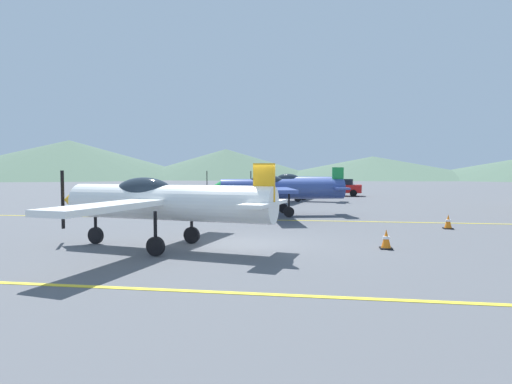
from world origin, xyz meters
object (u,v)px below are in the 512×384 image
Objects in this scene: traffic_cone_front at (386,239)px; airplane_near at (161,201)px; airplane_mid at (277,188)px; car_sedan at (339,187)px; airplane_far at (295,183)px; traffic_cone_side at (448,222)px.

airplane_near is at bearing -172.25° from traffic_cone_front.
airplane_mid reaches higher than traffic_cone_front.
car_sedan is 7.61× the size of traffic_cone_front.
airplane_mid and airplane_far have the same top height.
traffic_cone_side is (7.01, -15.15, -1.14)m from airplane_far.
airplane_mid is 14.36× the size of traffic_cone_front.
traffic_cone_front is at bearing -65.33° from airplane_mid.
traffic_cone_side is at bearing 30.26° from airplane_near.
traffic_cone_side is (7.35, -4.21, -1.14)m from airplane_mid.
airplane_mid is 1.89× the size of car_sedan.
airplane_mid is at bearing -91.79° from airplane_far.
traffic_cone_front is (0.05, -27.33, -0.56)m from car_sedan.
airplane_mid is (2.54, 9.98, 0.00)m from airplane_near.
car_sedan is 22.71m from traffic_cone_side.
airplane_near is 11.50m from traffic_cone_side.
car_sedan is at bearing 62.72° from airplane_far.
car_sedan is (3.78, 7.32, -0.59)m from airplane_far.
car_sedan reaches higher than traffic_cone_front.
airplane_far reaches higher than traffic_cone_side.
traffic_cone_front and traffic_cone_side have the same top height.
airplane_near is 1.89× the size of car_sedan.
airplane_mid is at bearing 114.67° from traffic_cone_front.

